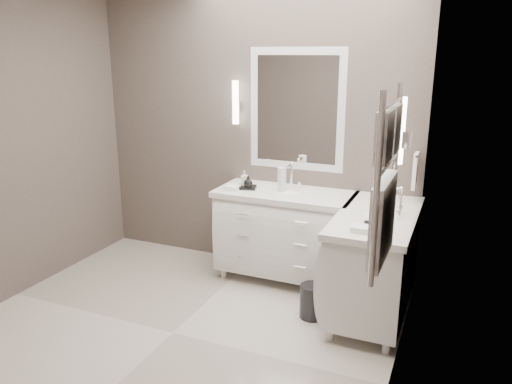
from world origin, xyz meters
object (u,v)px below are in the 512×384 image
at_px(vanity_right, 375,257).
at_px(vanity_back, 285,230).
at_px(waste_bin, 312,301).
at_px(towel_ladder, 385,191).

bearing_deg(vanity_right, vanity_back, 159.62).
distance_m(vanity_back, waste_bin, 0.81).
height_order(vanity_back, vanity_right, same).
relative_size(vanity_right, waste_bin, 4.49).
bearing_deg(towel_ladder, waste_bin, 121.98).
height_order(vanity_right, waste_bin, vanity_right).
bearing_deg(vanity_back, waste_bin, -52.35).
bearing_deg(vanity_back, towel_ladder, -55.90).
distance_m(vanity_back, towel_ladder, 2.16).
bearing_deg(towel_ladder, vanity_right, 99.84).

